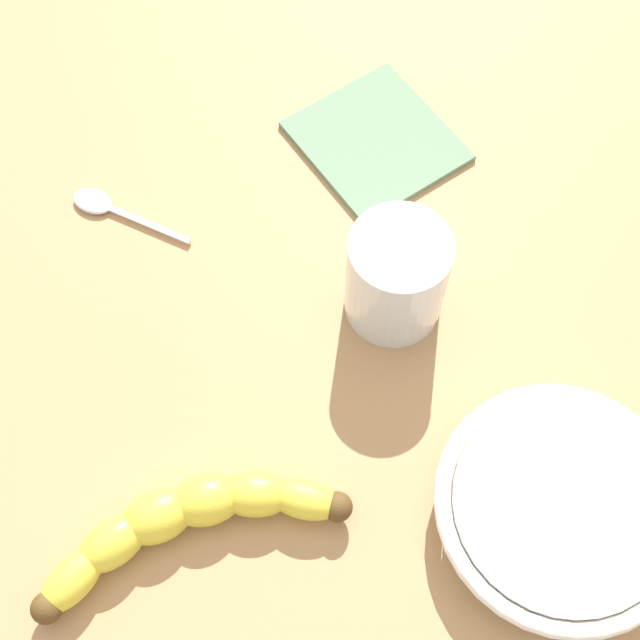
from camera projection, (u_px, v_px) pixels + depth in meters
wooden_tabletop at (214, 463)px, 65.90cm from camera, size 120.00×120.00×3.00cm
banana at (180, 523)px, 60.55cm from camera, size 22.70×7.32×3.71cm
smoothie_glass at (391, 279)px, 66.09cm from camera, size 7.73×7.73×9.11cm
ceramic_bowl at (554, 510)px, 60.54cm from camera, size 17.76×17.76×3.76cm
teaspoon at (95, 205)px, 73.90cm from camera, size 8.76×9.13×0.80cm
folded_napkin at (372, 142)px, 76.95cm from camera, size 14.76×15.40×0.60cm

